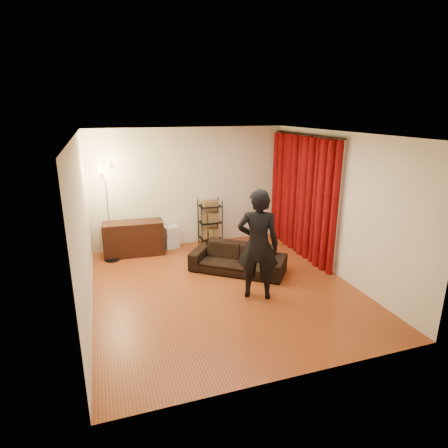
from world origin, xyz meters
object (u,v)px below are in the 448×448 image
object	(u,v)px
media_cabinet	(134,238)
floor_lamp	(108,214)
storage_boxes	(171,237)
wire_shelf	(210,222)
person	(258,245)
sofa	(238,259)

from	to	relation	value
media_cabinet	floor_lamp	xyz separation A→B (m)	(-0.49, -0.19, 0.66)
media_cabinet	storage_boxes	size ratio (longest dim) A/B	2.41
media_cabinet	storage_boxes	world-z (taller)	media_cabinet
wire_shelf	person	bearing A→B (deg)	-102.19
person	storage_boxes	world-z (taller)	person
storage_boxes	wire_shelf	bearing A→B (deg)	-1.00
sofa	media_cabinet	xyz separation A→B (m)	(-1.84, 1.57, 0.10)
sofa	wire_shelf	world-z (taller)	wire_shelf
storage_boxes	wire_shelf	world-z (taller)	wire_shelf
media_cabinet	floor_lamp	distance (m)	0.84
person	floor_lamp	size ratio (longest dim) A/B	0.92
sofa	person	distance (m)	1.26
floor_lamp	media_cabinet	bearing A→B (deg)	21.18
storage_boxes	wire_shelf	size ratio (longest dim) A/B	0.49
sofa	wire_shelf	bearing A→B (deg)	129.50
person	wire_shelf	size ratio (longest dim) A/B	1.75
sofa	wire_shelf	xyz separation A→B (m)	(-0.06, 1.70, 0.27)
media_cabinet	wire_shelf	xyz separation A→B (m)	(1.78, 0.13, 0.16)
sofa	person	world-z (taller)	person
person	floor_lamp	bearing A→B (deg)	-20.85
wire_shelf	media_cabinet	bearing A→B (deg)	171.63
wire_shelf	storage_boxes	bearing A→B (deg)	166.39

